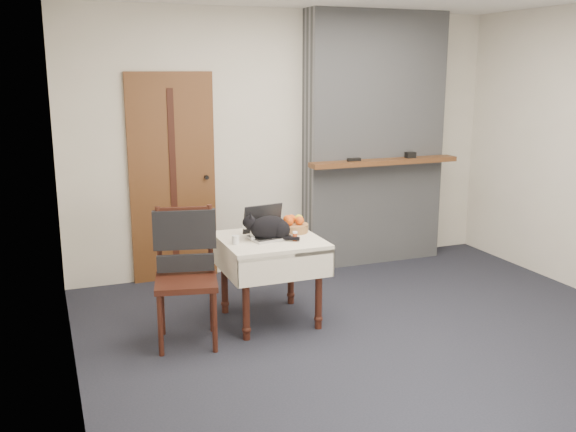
% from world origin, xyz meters
% --- Properties ---
extents(ground, '(4.50, 4.50, 0.00)m').
position_xyz_m(ground, '(0.00, 0.00, 0.00)').
color(ground, black).
rests_on(ground, ground).
extents(room_shell, '(4.52, 4.01, 2.61)m').
position_xyz_m(room_shell, '(0.00, 0.46, 1.76)').
color(room_shell, beige).
rests_on(room_shell, ground).
extents(door, '(0.82, 0.10, 2.00)m').
position_xyz_m(door, '(-1.20, 1.97, 1.00)').
color(door, brown).
rests_on(door, ground).
extents(chimney, '(1.62, 0.48, 2.60)m').
position_xyz_m(chimney, '(0.90, 1.85, 1.30)').
color(chimney, gray).
rests_on(chimney, ground).
extents(side_table, '(0.78, 0.78, 0.70)m').
position_xyz_m(side_table, '(-0.70, 0.61, 0.59)').
color(side_table, black).
rests_on(side_table, ground).
extents(laptop, '(0.38, 0.34, 0.25)m').
position_xyz_m(laptop, '(-0.71, 0.65, 0.76)').
color(laptop, '#B7B7BC').
rests_on(laptop, side_table).
extents(cat, '(0.43, 0.29, 0.22)m').
position_xyz_m(cat, '(-0.72, 0.57, 0.79)').
color(cat, black).
rests_on(cat, side_table).
extents(cream_jar, '(0.06, 0.06, 0.07)m').
position_xyz_m(cream_jar, '(-1.01, 0.54, 0.73)').
color(cream_jar, silver).
rests_on(cream_jar, side_table).
extents(pill_bottle, '(0.04, 0.04, 0.08)m').
position_xyz_m(pill_bottle, '(-0.55, 0.45, 0.74)').
color(pill_bottle, '#9C3513').
rests_on(pill_bottle, side_table).
extents(fruit_basket, '(0.24, 0.24, 0.14)m').
position_xyz_m(fruit_basket, '(-0.45, 0.72, 0.76)').
color(fruit_basket, '#A47C42').
rests_on(fruit_basket, side_table).
extents(desk_clutter, '(0.11, 0.11, 0.01)m').
position_xyz_m(desk_clutter, '(-0.51, 0.65, 0.70)').
color(desk_clutter, black).
rests_on(desk_clutter, side_table).
extents(chair, '(0.54, 0.54, 1.02)m').
position_xyz_m(chair, '(-1.41, 0.51, 0.65)').
color(chair, black).
rests_on(chair, ground).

